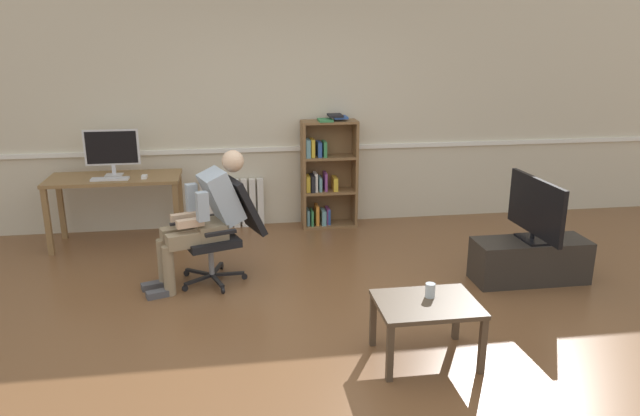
# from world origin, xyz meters

# --- Properties ---
(ground_plane) EXTENTS (18.00, 18.00, 0.00)m
(ground_plane) POSITION_xyz_m (0.00, 0.00, 0.00)
(ground_plane) COLOR brown
(back_wall) EXTENTS (12.00, 0.13, 2.70)m
(back_wall) POSITION_xyz_m (0.00, 2.65, 1.35)
(back_wall) COLOR beige
(back_wall) RESTS_ON ground_plane
(computer_desk) EXTENTS (1.38, 0.61, 0.76)m
(computer_desk) POSITION_xyz_m (-1.89, 2.15, 0.65)
(computer_desk) COLOR olive
(computer_desk) RESTS_ON ground_plane
(imac_monitor) EXTENTS (0.57, 0.14, 0.50)m
(imac_monitor) POSITION_xyz_m (-1.89, 2.23, 1.04)
(imac_monitor) COLOR silver
(imac_monitor) RESTS_ON computer_desk
(keyboard) EXTENTS (0.38, 0.12, 0.02)m
(keyboard) POSITION_xyz_m (-1.90, 2.01, 0.77)
(keyboard) COLOR silver
(keyboard) RESTS_ON computer_desk
(computer_mouse) EXTENTS (0.06, 0.10, 0.03)m
(computer_mouse) POSITION_xyz_m (-1.55, 2.03, 0.77)
(computer_mouse) COLOR white
(computer_mouse) RESTS_ON computer_desk
(bookshelf) EXTENTS (0.65, 0.30, 1.34)m
(bookshelf) POSITION_xyz_m (0.46, 2.44, 0.62)
(bookshelf) COLOR brown
(bookshelf) RESTS_ON ground_plane
(radiator) EXTENTS (0.74, 0.08, 0.58)m
(radiator) POSITION_xyz_m (-0.65, 2.54, 0.29)
(radiator) COLOR white
(radiator) RESTS_ON ground_plane
(office_chair) EXTENTS (0.83, 0.68, 0.97)m
(office_chair) POSITION_xyz_m (-0.71, 0.99, 0.52)
(office_chair) COLOR black
(office_chair) RESTS_ON ground_plane
(person_seated) EXTENTS (0.99, 0.61, 1.23)m
(person_seated) POSITION_xyz_m (-0.89, 0.93, 0.65)
(person_seated) COLOR #937F60
(person_seated) RESTS_ON ground_plane
(tv_stand) EXTENTS (1.06, 0.39, 0.40)m
(tv_stand) POSITION_xyz_m (2.08, 0.52, 0.20)
(tv_stand) COLOR #2D2823
(tv_stand) RESTS_ON ground_plane
(tv_screen) EXTENTS (0.21, 0.88, 0.58)m
(tv_screen) POSITION_xyz_m (2.08, 0.52, 0.71)
(tv_screen) COLOR black
(tv_screen) RESTS_ON tv_stand
(coffee_table) EXTENTS (0.71, 0.54, 0.44)m
(coffee_table) POSITION_xyz_m (0.68, -0.66, 0.38)
(coffee_table) COLOR #4C3D2D
(coffee_table) RESTS_ON ground_plane
(drinking_glass) EXTENTS (0.07, 0.07, 0.10)m
(drinking_glass) POSITION_xyz_m (0.72, -0.58, 0.49)
(drinking_glass) COLOR silver
(drinking_glass) RESTS_ON coffee_table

